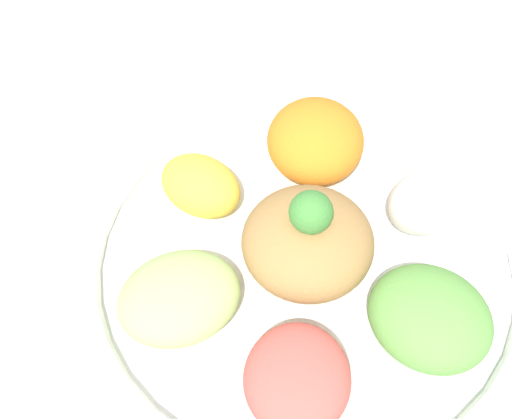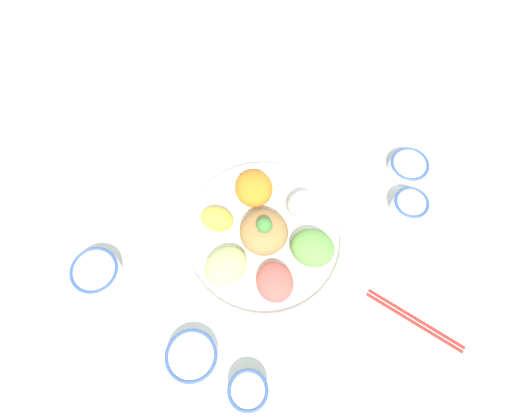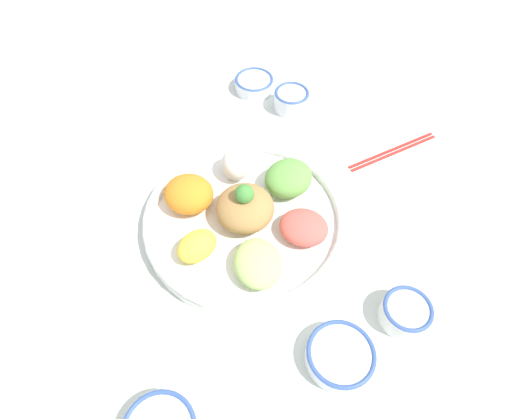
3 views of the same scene
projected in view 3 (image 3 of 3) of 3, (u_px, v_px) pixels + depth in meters
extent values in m
plane|color=silver|center=(237.00, 226.00, 0.82)|extent=(2.40, 2.40, 0.00)
cylinder|color=white|center=(245.00, 221.00, 0.82)|extent=(0.38, 0.38, 0.02)
torus|color=white|center=(245.00, 216.00, 0.80)|extent=(0.38, 0.38, 0.02)
ellipsoid|color=#E55B51|center=(304.00, 227.00, 0.77)|extent=(0.11, 0.11, 0.04)
ellipsoid|color=#6BAD4C|center=(288.00, 178.00, 0.83)|extent=(0.13, 0.13, 0.06)
ellipsoid|color=white|center=(234.00, 164.00, 0.85)|extent=(0.07, 0.08, 0.06)
ellipsoid|color=orange|center=(189.00, 194.00, 0.80)|extent=(0.12, 0.12, 0.06)
ellipsoid|color=yellow|center=(197.00, 246.00, 0.75)|extent=(0.09, 0.09, 0.04)
ellipsoid|color=#B7DB7A|center=(258.00, 263.00, 0.73)|extent=(0.10, 0.11, 0.04)
ellipsoid|color=#AD7F47|center=(245.00, 208.00, 0.78)|extent=(0.11, 0.11, 0.06)
sphere|color=#478E3D|center=(244.00, 194.00, 0.75)|extent=(0.03, 0.03, 0.03)
cylinder|color=white|center=(405.00, 313.00, 0.70)|extent=(0.08, 0.08, 0.04)
torus|color=#38569E|center=(408.00, 309.00, 0.68)|extent=(0.08, 0.08, 0.01)
cylinder|color=#DBB251|center=(408.00, 309.00, 0.69)|extent=(0.07, 0.07, 0.00)
cylinder|color=white|center=(340.00, 356.00, 0.66)|extent=(0.11, 0.11, 0.03)
torus|color=#38569E|center=(341.00, 354.00, 0.65)|extent=(0.11, 0.11, 0.01)
cylinder|color=white|center=(341.00, 354.00, 0.65)|extent=(0.09, 0.09, 0.00)
cylinder|color=white|center=(254.00, 84.00, 1.05)|extent=(0.09, 0.09, 0.03)
torus|color=#38569E|center=(254.00, 80.00, 1.04)|extent=(0.09, 0.09, 0.01)
cylinder|color=white|center=(254.00, 81.00, 1.04)|extent=(0.08, 0.08, 0.00)
cylinder|color=white|center=(291.00, 100.00, 1.00)|extent=(0.08, 0.08, 0.04)
torus|color=#38569E|center=(292.00, 93.00, 0.99)|extent=(0.08, 0.08, 0.01)
cylinder|color=maroon|center=(292.00, 94.00, 0.99)|extent=(0.07, 0.07, 0.00)
cylinder|color=red|center=(391.00, 149.00, 0.94)|extent=(0.21, 0.10, 0.01)
cylinder|color=red|center=(394.00, 152.00, 0.93)|extent=(0.21, 0.10, 0.01)
cube|color=silver|center=(47.00, 205.00, 0.85)|extent=(0.05, 0.08, 0.01)
ellipsoid|color=silver|center=(54.00, 227.00, 0.82)|extent=(0.05, 0.06, 0.01)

